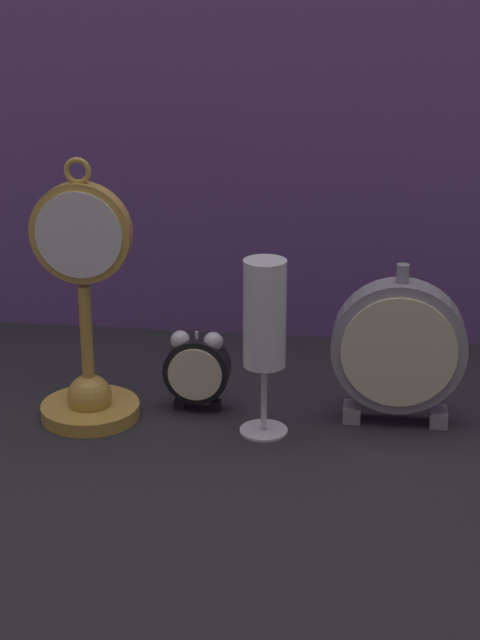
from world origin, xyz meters
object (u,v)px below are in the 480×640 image
Objects in this scene: alarm_clock_twin_bell at (197,367)px; champagne_flute at (265,325)px; mantel_clock_silver at (399,348)px; pocket_watch_on_stand at (86,332)px.

alarm_clock_twin_bell is 0.12m from champagne_flute.
champagne_flute reaches higher than mantel_clock_silver.
pocket_watch_on_stand is at bearing -162.98° from alarm_clock_twin_bell.
pocket_watch_on_stand reaches higher than mantel_clock_silver.
mantel_clock_silver is 0.16m from champagne_flute.
pocket_watch_on_stand reaches higher than champagne_flute.
alarm_clock_twin_bell is 0.48× the size of champagne_flute.
alarm_clock_twin_bell is at bearing 17.02° from pocket_watch_on_stand.
alarm_clock_twin_bell is 0.51× the size of mantel_clock_silver.
champagne_flute is (0.20, -0.01, 0.02)m from pocket_watch_on_stand.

